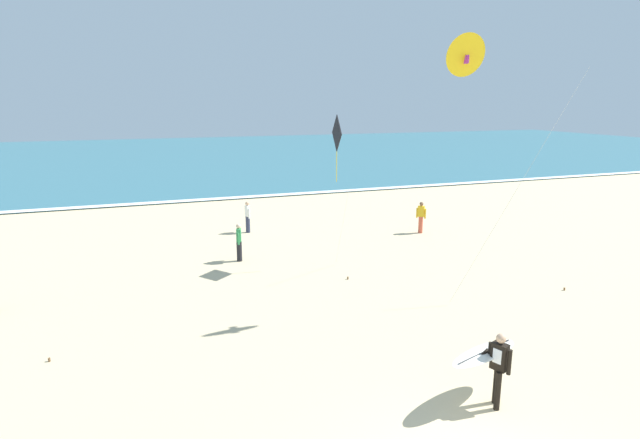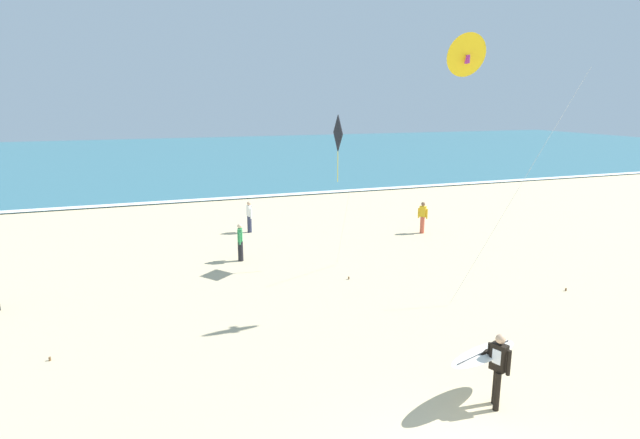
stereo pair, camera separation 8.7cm
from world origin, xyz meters
TOP-DOWN VIEW (x-y plane):
  - ocean_water at (0.00, 58.14)m, footprint 160.00×60.00m
  - shoreline_foam at (0.00, 28.44)m, footprint 160.00×0.83m
  - surfer_lead at (1.83, 2.49)m, footprint 2.32×1.36m
  - kite_diamond_charcoal_far at (2.27, 12.68)m, footprint 0.35×2.48m
  - kite_delta_golden_high at (4.21, 7.51)m, footprint 5.25×0.55m
  - bystander_green_top at (-1.29, 14.56)m, footprint 0.26×0.48m
  - bystander_yellow_top at (8.19, 16.07)m, footprint 0.37×0.39m
  - bystander_white_top at (0.05, 19.13)m, footprint 0.23×0.49m

SIDE VIEW (x-z plane):
  - ocean_water at x=0.00m, z-range 0.00..0.08m
  - shoreline_foam at x=0.00m, z-range 0.08..0.09m
  - bystander_green_top at x=-1.29m, z-range 0.02..1.61m
  - bystander_yellow_top at x=8.19m, z-range 0.02..1.61m
  - bystander_white_top at x=0.05m, z-range 0.02..1.61m
  - surfer_lead at x=1.83m, z-range 0.20..1.90m
  - kite_diamond_charcoal_far at x=2.27m, z-range 2.16..8.15m
  - kite_delta_golden_high at x=4.21m, z-range 3.56..12.00m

